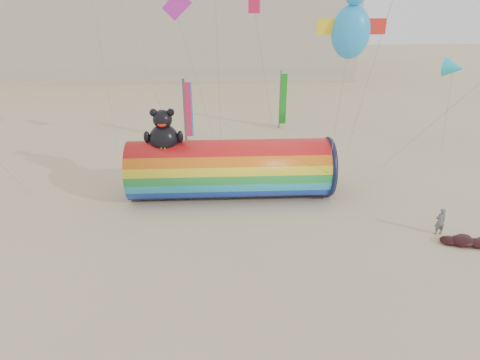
{
  "coord_description": "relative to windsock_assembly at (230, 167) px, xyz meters",
  "views": [
    {
      "loc": [
        -0.52,
        -19.21,
        11.74
      ],
      "look_at": [
        0.5,
        1.5,
        2.4
      ],
      "focal_mm": 32.0,
      "sensor_mm": 36.0,
      "label": 1
    }
  ],
  "objects": [
    {
      "name": "fabric_bundle",
      "position": [
        11.62,
        -6.12,
        -1.69
      ],
      "size": [
        2.62,
        1.35,
        0.41
      ],
      "color": "#36090A",
      "rests_on": "ground"
    },
    {
      "name": "ground",
      "position": [
        -0.05,
        -4.57,
        -1.86
      ],
      "size": [
        160.0,
        160.0,
        0.0
      ],
      "primitive_type": "plane",
      "color": "#CCB58C",
      "rests_on": "ground"
    },
    {
      "name": "kite_handler",
      "position": [
        10.69,
        -5.13,
        -1.11
      ],
      "size": [
        0.57,
        0.39,
        1.51
      ],
      "primitive_type": "imported",
      "rotation": [
        0.0,
        0.0,
        3.19
      ],
      "color": "#595E61",
      "rests_on": "ground"
    },
    {
      "name": "festival_banners",
      "position": [
        -0.42,
        11.58,
        0.78
      ],
      "size": [
        8.95,
        3.38,
        5.2
      ],
      "color": "#59595E",
      "rests_on": "ground"
    },
    {
      "name": "windsock_assembly",
      "position": [
        0.0,
        0.0,
        0.0
      ],
      "size": [
        12.17,
        3.71,
        5.61
      ],
      "color": "red",
      "rests_on": "ground"
    }
  ]
}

